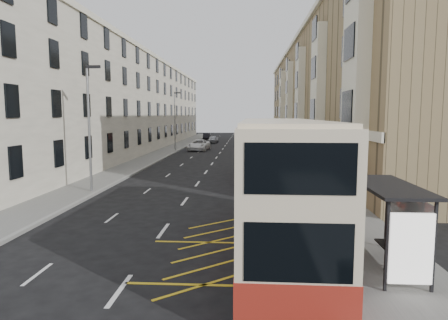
# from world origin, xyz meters

# --- Properties ---
(ground) EXTENTS (200.00, 200.00, 0.00)m
(ground) POSITION_xyz_m (0.00, 0.00, 0.00)
(ground) COLOR black
(ground) RESTS_ON ground
(pavement_right) EXTENTS (4.00, 120.00, 0.15)m
(pavement_right) POSITION_xyz_m (8.00, 30.00, 0.07)
(pavement_right) COLOR #61615C
(pavement_right) RESTS_ON ground
(pavement_left) EXTENTS (3.00, 120.00, 0.15)m
(pavement_left) POSITION_xyz_m (-7.50, 30.00, 0.07)
(pavement_left) COLOR #61615C
(pavement_left) RESTS_ON ground
(kerb_right) EXTENTS (0.25, 120.00, 0.15)m
(kerb_right) POSITION_xyz_m (6.00, 30.00, 0.07)
(kerb_right) COLOR gray
(kerb_right) RESTS_ON ground
(kerb_left) EXTENTS (0.25, 120.00, 0.15)m
(kerb_left) POSITION_xyz_m (-6.00, 30.00, 0.07)
(kerb_left) COLOR gray
(kerb_left) RESTS_ON ground
(road_markings) EXTENTS (10.00, 110.00, 0.01)m
(road_markings) POSITION_xyz_m (0.00, 45.00, 0.01)
(road_markings) COLOR silver
(road_markings) RESTS_ON ground
(terrace_right) EXTENTS (10.75, 79.00, 15.25)m
(terrace_right) POSITION_xyz_m (14.88, 45.38, 7.52)
(terrace_right) COLOR #8E7952
(terrace_right) RESTS_ON ground
(terrace_left) EXTENTS (9.18, 79.00, 13.25)m
(terrace_left) POSITION_xyz_m (-13.43, 45.50, 6.52)
(terrace_left) COLOR #EDE6CF
(terrace_left) RESTS_ON ground
(bus_shelter) EXTENTS (1.65, 4.25, 2.70)m
(bus_shelter) POSITION_xyz_m (8.34, -0.39, 2.14)
(bus_shelter) COLOR black
(bus_shelter) RESTS_ON pavement_right
(guard_railing) EXTENTS (0.06, 6.56, 1.01)m
(guard_railing) POSITION_xyz_m (6.25, 5.75, 0.86)
(guard_railing) COLOR red
(guard_railing) RESTS_ON pavement_right
(street_lamp_near) EXTENTS (0.93, 0.18, 8.00)m
(street_lamp_near) POSITION_xyz_m (-6.35, 12.00, 4.64)
(street_lamp_near) COLOR gray
(street_lamp_near) RESTS_ON pavement_left
(street_lamp_far) EXTENTS (0.93, 0.18, 8.00)m
(street_lamp_far) POSITION_xyz_m (-6.35, 42.00, 4.64)
(street_lamp_far) COLOR gray
(street_lamp_far) RESTS_ON pavement_left
(double_decker_front) EXTENTS (2.94, 12.27, 4.88)m
(double_decker_front) POSITION_xyz_m (4.86, 1.63, 2.49)
(double_decker_front) COLOR beige
(double_decker_front) RESTS_ON ground
(double_decker_rear) EXTENTS (3.36, 10.40, 4.07)m
(double_decker_rear) POSITION_xyz_m (4.60, 17.62, 2.07)
(double_decker_rear) COLOR beige
(double_decker_rear) RESTS_ON ground
(pedestrian_near) EXTENTS (0.71, 0.53, 1.76)m
(pedestrian_near) POSITION_xyz_m (6.74, -1.58, 1.03)
(pedestrian_near) COLOR black
(pedestrian_near) RESTS_ON pavement_right
(pedestrian_mid) EXTENTS (1.00, 0.86, 1.76)m
(pedestrian_mid) POSITION_xyz_m (8.43, -0.42, 1.03)
(pedestrian_mid) COLOR black
(pedestrian_mid) RESTS_ON pavement_right
(pedestrian_far) EXTENTS (0.95, 0.45, 1.58)m
(pedestrian_far) POSITION_xyz_m (6.91, 4.79, 0.94)
(pedestrian_far) COLOR black
(pedestrian_far) RESTS_ON pavement_right
(white_van) EXTENTS (3.01, 5.70, 1.53)m
(white_van) POSITION_xyz_m (-3.27, 43.55, 0.76)
(white_van) COLOR white
(white_van) RESTS_ON ground
(car_silver) EXTENTS (1.87, 3.97, 1.31)m
(car_silver) POSITION_xyz_m (-2.53, 58.21, 0.66)
(car_silver) COLOR #9B9DA3
(car_silver) RESTS_ON ground
(car_dark) EXTENTS (1.59, 4.00, 1.29)m
(car_dark) POSITION_xyz_m (-4.80, 69.03, 0.65)
(car_dark) COLOR black
(car_dark) RESTS_ON ground
(car_red) EXTENTS (2.36, 5.26, 1.50)m
(car_red) POSITION_xyz_m (5.03, 63.43, 0.75)
(car_red) COLOR #B0171E
(car_red) RESTS_ON ground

